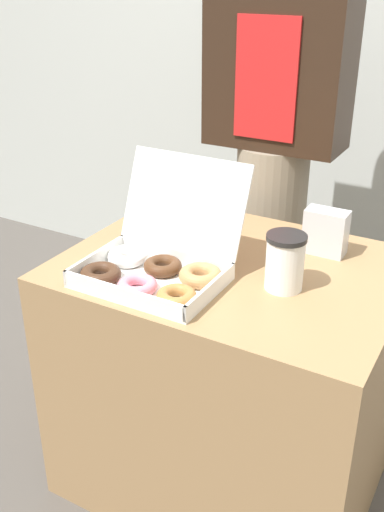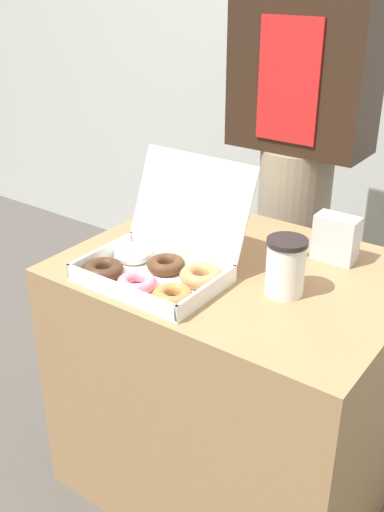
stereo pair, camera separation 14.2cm
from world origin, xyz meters
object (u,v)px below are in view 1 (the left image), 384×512
object	(u,v)px
coffee_cup	(285,262)
person_customer	(275,138)
donut_box	(156,264)
napkin_holder	(326,232)

from	to	relation	value
coffee_cup	person_customer	bearing A→B (deg)	114.92
coffee_cup	donut_box	bearing A→B (deg)	-159.31
donut_box	napkin_holder	xyz separation A→B (m)	(0.32, 0.35, 0.02)
person_customer	coffee_cup	bearing A→B (deg)	-65.08
donut_box	person_customer	bearing A→B (deg)	89.69
donut_box	coffee_cup	xyz separation A→B (m)	(0.29, 0.11, 0.03)
napkin_holder	person_customer	distance (m)	0.51
donut_box	napkin_holder	size ratio (longest dim) A/B	2.90
donut_box	napkin_holder	world-z (taller)	donut_box
coffee_cup	person_customer	xyz separation A→B (m)	(-0.29, 0.63, 0.12)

